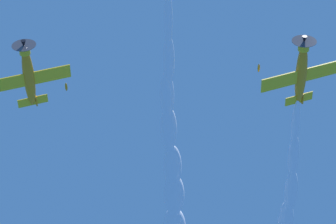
% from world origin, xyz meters
% --- Properties ---
extents(airplane_left_wingman, '(8.54, 8.70, 4.23)m').
position_xyz_m(airplane_left_wingman, '(-16.85, 0.39, 74.45)').
color(airplane_left_wingman, orange).
extents(airplane_right_wingman, '(8.64, 8.68, 3.89)m').
position_xyz_m(airplane_right_wingman, '(8.21, -18.10, 75.86)').
color(airplane_right_wingman, orange).
extents(smoke_trail_lead, '(29.45, 39.91, 3.72)m').
position_xyz_m(smoke_trail_lead, '(-17.68, -26.56, 75.51)').
color(smoke_trail_lead, white).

